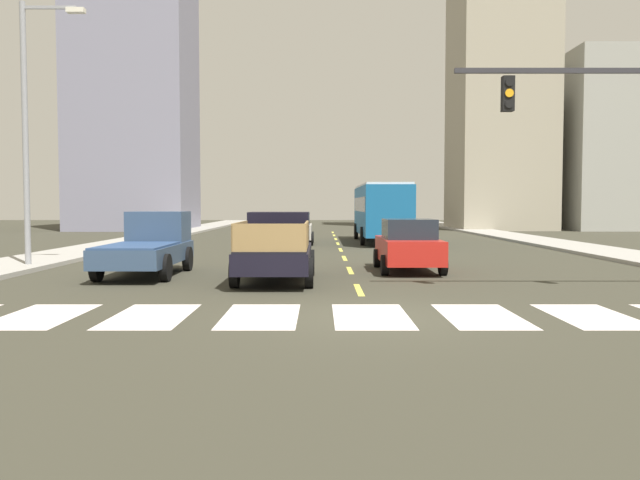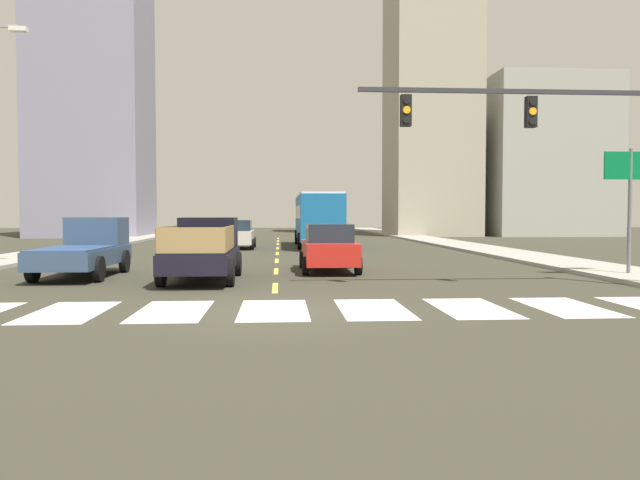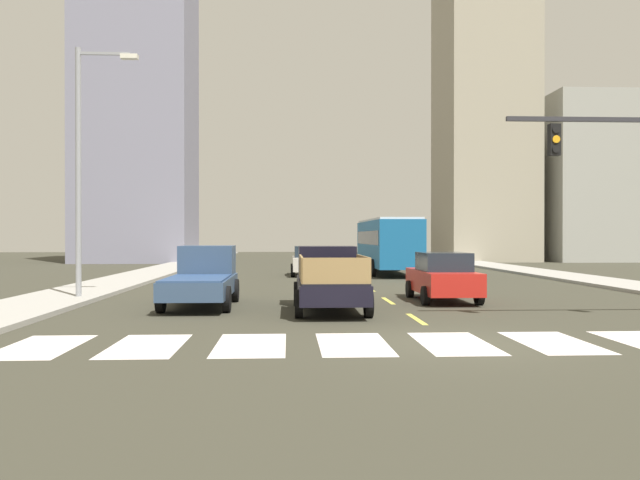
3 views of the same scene
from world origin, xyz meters
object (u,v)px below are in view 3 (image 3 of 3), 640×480
object	(u,v)px
pickup_dark	(203,278)
sedan_mid	(443,277)
pickup_stakebed	(329,280)
sedan_near_left	(308,261)
streetlight_left	(83,161)
city_bus	(387,242)

from	to	relation	value
pickup_dark	sedan_mid	distance (m)	8.31
pickup_dark	pickup_stakebed	bearing A→B (deg)	-16.27
sedan_mid	sedan_near_left	xyz separation A→B (m)	(-4.27, 14.86, 0.00)
sedan_mid	streetlight_left	xyz separation A→B (m)	(-12.74, 0.89, 4.11)
pickup_dark	city_bus	xyz separation A→B (m)	(8.89, 17.54, 1.03)
pickup_stakebed	sedan_near_left	bearing A→B (deg)	91.40
pickup_stakebed	pickup_dark	size ratio (longest dim) A/B	1.00
pickup_stakebed	pickup_dark	world-z (taller)	same
city_bus	pickup_stakebed	bearing A→B (deg)	-103.36
pickup_dark	sedan_mid	size ratio (longest dim) A/B	1.18
pickup_stakebed	city_bus	distance (m)	19.63
city_bus	streetlight_left	bearing A→B (deg)	-129.59
city_bus	sedan_near_left	bearing A→B (deg)	-159.60
city_bus	sedan_mid	bearing A→B (deg)	-91.37
streetlight_left	sedan_near_left	bearing A→B (deg)	58.78
pickup_stakebed	streetlight_left	size ratio (longest dim) A/B	0.58
sedan_mid	sedan_near_left	world-z (taller)	same
pickup_stakebed	streetlight_left	world-z (taller)	streetlight_left
pickup_dark	streetlight_left	size ratio (longest dim) A/B	0.58
pickup_stakebed	sedan_mid	world-z (taller)	pickup_stakebed
streetlight_left	sedan_mid	bearing A→B (deg)	-4.01
city_bus	sedan_near_left	world-z (taller)	city_bus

